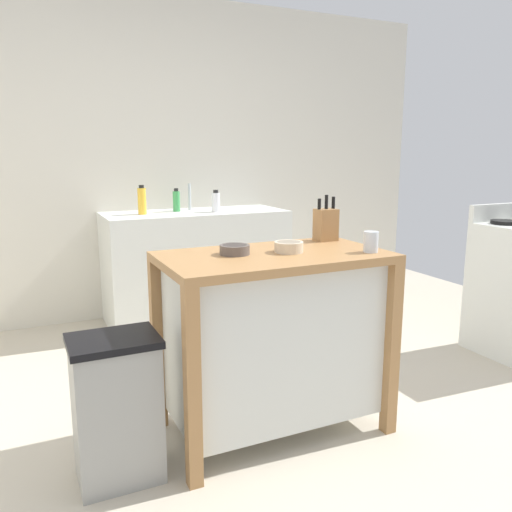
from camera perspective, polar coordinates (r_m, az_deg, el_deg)
name	(u,v)px	position (r m, az deg, el deg)	size (l,w,h in m)	color
ground_plane	(270,443)	(2.63, 1.53, -19.86)	(6.29, 6.29, 0.00)	#BCB29E
wall_back	(145,160)	(4.46, -12.16, 10.30)	(5.29, 0.10, 2.60)	beige
kitchen_island	(273,333)	(2.54, 1.94, -8.47)	(1.07, 0.60, 0.90)	#9E7042
knife_block	(326,224)	(2.80, 7.69, 3.51)	(0.11, 0.09, 0.24)	#9E7042
bowl_stoneware_deep	(235,249)	(2.40, -2.36, 0.74)	(0.14, 0.14, 0.05)	#564C47
bowl_ceramic_small	(289,247)	(2.46, 3.63, 1.04)	(0.14, 0.14, 0.05)	beige
drinking_cup	(371,242)	(2.51, 12.54, 1.53)	(0.07, 0.07, 0.10)	silver
trash_bin	(117,409)	(2.32, -15.06, -15.92)	(0.36, 0.28, 0.63)	gray
sink_counter	(197,265)	(4.30, -6.56, -0.99)	(1.46, 0.60, 0.89)	silver
sink_faucet	(190,197)	(4.35, -7.32, 6.50)	(0.02, 0.02, 0.22)	#B7BCC1
bottle_dish_soap	(176,201)	(4.26, -8.76, 6.03)	(0.06, 0.06, 0.19)	green
bottle_hand_soap	(216,202)	(4.18, -4.45, 5.97)	(0.07, 0.07, 0.18)	white
bottle_spray_cleaner	(142,201)	(4.10, -12.45, 5.97)	(0.06, 0.06, 0.23)	yellow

